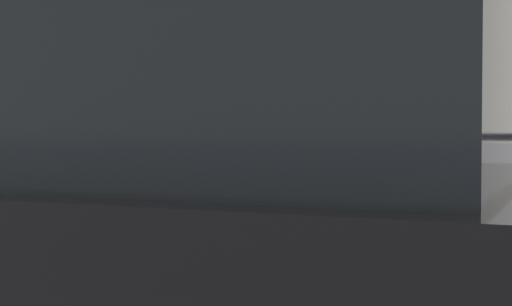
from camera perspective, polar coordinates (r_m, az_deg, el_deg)
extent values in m
cylinder|color=slate|center=(3.74, 4.03, -6.55)|extent=(0.07, 0.07, 1.08)
cylinder|color=#939699|center=(3.71, 4.05, 3.82)|extent=(0.15, 0.15, 0.27)
sphere|color=silver|center=(3.72, 4.05, 6.28)|extent=(0.15, 0.15, 0.15)
cube|color=black|center=(3.63, 3.63, 4.79)|extent=(0.09, 0.01, 0.07)
cube|color=green|center=(3.63, 3.63, 3.11)|extent=(0.09, 0.01, 0.09)
cylinder|color=slate|center=(4.25, -4.35, -7.66)|extent=(0.15, 0.15, 0.78)
cylinder|color=slate|center=(4.12, -2.16, -7.93)|extent=(0.15, 0.15, 0.78)
cube|color=gray|center=(4.13, -3.29, 1.57)|extent=(0.44, 0.28, 0.58)
sphere|color=beige|center=(4.15, -3.30, 7.07)|extent=(0.21, 0.21, 0.21)
cylinder|color=gray|center=(4.28, -5.92, 1.79)|extent=(0.09, 0.09, 0.55)
cylinder|color=gray|center=(4.09, 0.62, 2.75)|extent=(0.15, 0.39, 0.51)
cube|color=black|center=(2.25, -10.06, -11.46)|extent=(4.53, 1.86, 0.80)
cube|color=black|center=(2.18, -9.05, 7.17)|extent=(2.12, 1.63, 0.64)
cylinder|color=black|center=(5.86, 9.86, 1.27)|extent=(24.00, 0.06, 0.06)
cylinder|color=black|center=(5.89, 9.83, -3.28)|extent=(24.00, 0.05, 0.05)
cylinder|color=black|center=(6.90, -9.85, -2.99)|extent=(0.06, 0.06, 1.04)
cylinder|color=black|center=(5.89, 9.83, -3.78)|extent=(0.06, 0.06, 1.04)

